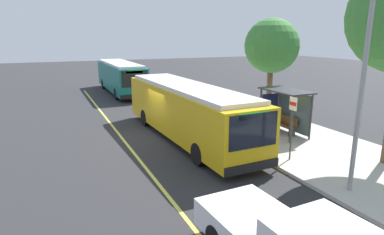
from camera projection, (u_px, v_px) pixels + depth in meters
name	position (u px, v px, depth m)	size (l,w,h in m)	color
ground_plane	(162.00, 135.00, 18.64)	(120.00, 120.00, 0.00)	#2B2B2D
sidewalk_curb	(252.00, 123.00, 20.99)	(44.00, 6.40, 0.15)	#B7B2A8
lane_stripe_center	(124.00, 140.00, 17.77)	(36.00, 0.14, 0.01)	#E0D64C
transit_bus_main	(187.00, 110.00, 17.64)	(12.00, 3.02, 2.95)	gold
transit_bus_second	(121.00, 76.00, 32.16)	(11.14, 2.61, 2.95)	#146B66
bus_shelter	(285.00, 102.00, 18.11)	(2.90, 1.60, 2.48)	#333338
waiting_bench	(285.00, 124.00, 18.54)	(1.60, 0.48, 0.95)	brown
route_sign_post	(292.00, 120.00, 14.15)	(0.44, 0.08, 2.80)	#333338
pedestrian_commuter	(238.00, 115.00, 18.55)	(0.24, 0.40, 1.69)	#282D47
street_tree_upstreet	(272.00, 46.00, 20.96)	(3.45, 3.45, 6.40)	brown
utility_pole	(360.00, 101.00, 10.93)	(0.16, 0.16, 6.40)	gray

